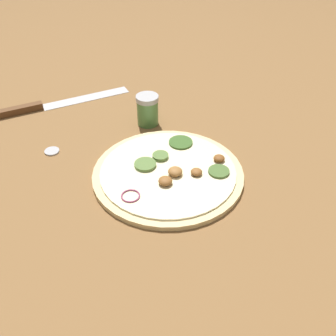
{
  "coord_description": "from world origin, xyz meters",
  "views": [
    {
      "loc": [
        0.31,
        0.55,
        0.52
      ],
      "look_at": [
        0.0,
        0.0,
        0.02
      ],
      "focal_mm": 42.0,
      "sensor_mm": 36.0,
      "label": 1
    }
  ],
  "objects": [
    {
      "name": "spice_jar",
      "position": [
        -0.06,
        -0.2,
        0.04
      ],
      "size": [
        0.05,
        0.05,
        0.08
      ],
      "color": "#4C7F42",
      "rests_on": "ground_plane"
    },
    {
      "name": "knife",
      "position": [
        0.15,
        -0.41,
        0.01
      ],
      "size": [
        0.36,
        0.05,
        0.02
      ],
      "rotation": [
        0.0,
        0.0,
        3.1
      ],
      "color": "silver",
      "rests_on": "ground_plane"
    },
    {
      "name": "pizza",
      "position": [
        -0.0,
        -0.0,
        0.01
      ],
      "size": [
        0.31,
        0.31,
        0.03
      ],
      "color": "beige",
      "rests_on": "ground_plane"
    },
    {
      "name": "ground_plane",
      "position": [
        0.0,
        0.0,
        0.0
      ],
      "size": [
        3.0,
        3.0,
        0.0
      ],
      "primitive_type": "plane",
      "color": "brown"
    },
    {
      "name": "loose_cap",
      "position": [
        0.19,
        -0.2,
        0.0
      ],
      "size": [
        0.03,
        0.03,
        0.01
      ],
      "color": "#B2B2B7",
      "rests_on": "ground_plane"
    }
  ]
}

